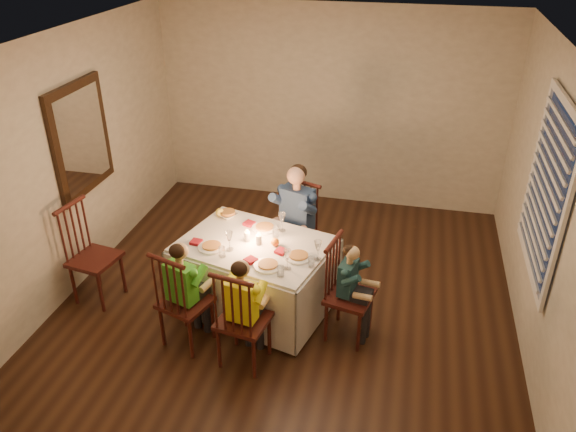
% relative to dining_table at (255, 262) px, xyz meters
% --- Properties ---
extents(ground, '(5.00, 5.00, 0.00)m').
position_rel_dining_table_xyz_m(ground, '(0.29, 0.08, -0.53)').
color(ground, black).
rests_on(ground, ground).
extents(wall_left, '(0.02, 5.00, 2.60)m').
position_rel_dining_table_xyz_m(wall_left, '(-1.96, 0.08, 0.77)').
color(wall_left, beige).
rests_on(wall_left, ground).
extents(wall_right, '(0.02, 5.00, 2.60)m').
position_rel_dining_table_xyz_m(wall_right, '(2.54, 0.08, 0.77)').
color(wall_right, beige).
rests_on(wall_right, ground).
extents(wall_back, '(4.50, 0.02, 2.60)m').
position_rel_dining_table_xyz_m(wall_back, '(0.29, 2.58, 0.77)').
color(wall_back, beige).
rests_on(wall_back, ground).
extents(ceiling, '(5.00, 5.00, 0.00)m').
position_rel_dining_table_xyz_m(ceiling, '(0.29, 0.08, 2.07)').
color(ceiling, white).
rests_on(ceiling, wall_back).
extents(dining_table, '(1.64, 1.35, 0.71)m').
position_rel_dining_table_xyz_m(dining_table, '(0.00, 0.00, 0.00)').
color(dining_table, silver).
rests_on(dining_table, ground).
extents(chair_adult, '(0.52, 0.51, 1.01)m').
position_rel_dining_table_xyz_m(chair_adult, '(0.24, 0.75, -0.53)').
color(chair_adult, black).
rests_on(chair_adult, ground).
extents(chair_near_left, '(0.52, 0.50, 1.01)m').
position_rel_dining_table_xyz_m(chair_near_left, '(-0.46, -0.66, -0.53)').
color(chair_near_left, black).
rests_on(chair_near_left, ground).
extents(chair_near_right, '(0.47, 0.46, 1.01)m').
position_rel_dining_table_xyz_m(chair_near_right, '(0.12, -0.79, -0.53)').
color(chair_near_right, black).
rests_on(chair_near_right, ground).
extents(chair_end, '(0.48, 0.49, 1.01)m').
position_rel_dining_table_xyz_m(chair_end, '(0.97, -0.24, -0.53)').
color(chair_end, black).
rests_on(chair_end, ground).
extents(chair_extra, '(0.48, 0.50, 1.07)m').
position_rel_dining_table_xyz_m(chair_extra, '(-1.61, -0.24, -0.53)').
color(chair_extra, black).
rests_on(chair_extra, ground).
extents(adult, '(0.57, 0.55, 1.25)m').
position_rel_dining_table_xyz_m(adult, '(0.24, 0.75, -0.53)').
color(adult, navy).
rests_on(adult, ground).
extents(child_green, '(0.44, 0.42, 1.07)m').
position_rel_dining_table_xyz_m(child_green, '(-0.46, -0.66, -0.53)').
color(child_green, green).
rests_on(child_green, ground).
extents(child_yellow, '(0.40, 0.38, 1.07)m').
position_rel_dining_table_xyz_m(child_yellow, '(0.12, -0.79, -0.53)').
color(child_yellow, '#FFF91B').
rests_on(child_yellow, ground).
extents(child_teal, '(0.34, 0.36, 0.99)m').
position_rel_dining_table_xyz_m(child_teal, '(0.97, -0.24, -0.53)').
color(child_teal, '#1B3E45').
rests_on(child_teal, ground).
extents(setting_adult, '(0.32, 0.32, 0.02)m').
position_rel_dining_table_xyz_m(setting_adult, '(0.03, 0.28, 0.22)').
color(setting_adult, white).
rests_on(setting_adult, dining_table).
extents(setting_green, '(0.32, 0.32, 0.02)m').
position_rel_dining_table_xyz_m(setting_green, '(-0.37, -0.17, 0.22)').
color(setting_green, white).
rests_on(setting_green, dining_table).
extents(setting_yellow, '(0.32, 0.32, 0.02)m').
position_rel_dining_table_xyz_m(setting_yellow, '(0.23, -0.36, 0.22)').
color(setting_yellow, white).
rests_on(setting_yellow, dining_table).
extents(setting_teal, '(0.32, 0.32, 0.02)m').
position_rel_dining_table_xyz_m(setting_teal, '(0.47, -0.15, 0.22)').
color(setting_teal, white).
rests_on(setting_teal, dining_table).
extents(candle_left, '(0.06, 0.06, 0.10)m').
position_rel_dining_table_xyz_m(candle_left, '(-0.08, 0.02, 0.26)').
color(candle_left, white).
rests_on(candle_left, dining_table).
extents(candle_right, '(0.06, 0.06, 0.10)m').
position_rel_dining_table_xyz_m(candle_right, '(0.05, -0.01, 0.26)').
color(candle_right, white).
rests_on(candle_right, dining_table).
extents(squash, '(0.09, 0.09, 0.09)m').
position_rel_dining_table_xyz_m(squash, '(-0.50, 0.43, 0.26)').
color(squash, yellow).
rests_on(squash, dining_table).
extents(orange_fruit, '(0.08, 0.08, 0.08)m').
position_rel_dining_table_xyz_m(orange_fruit, '(0.20, -0.00, 0.25)').
color(orange_fruit, orange).
rests_on(orange_fruit, dining_table).
extents(serving_bowl, '(0.27, 0.27, 0.05)m').
position_rel_dining_table_xyz_m(serving_bowl, '(-0.41, 0.44, 0.24)').
color(serving_bowl, white).
rests_on(serving_bowl, dining_table).
extents(wall_mirror, '(0.06, 0.95, 1.15)m').
position_rel_dining_table_xyz_m(wall_mirror, '(-1.92, 0.38, 0.97)').
color(wall_mirror, black).
rests_on(wall_mirror, wall_left).
extents(window_blinds, '(0.07, 1.34, 1.54)m').
position_rel_dining_table_xyz_m(window_blinds, '(2.50, 0.18, 0.97)').
color(window_blinds, '#0C1833').
rests_on(window_blinds, wall_right).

